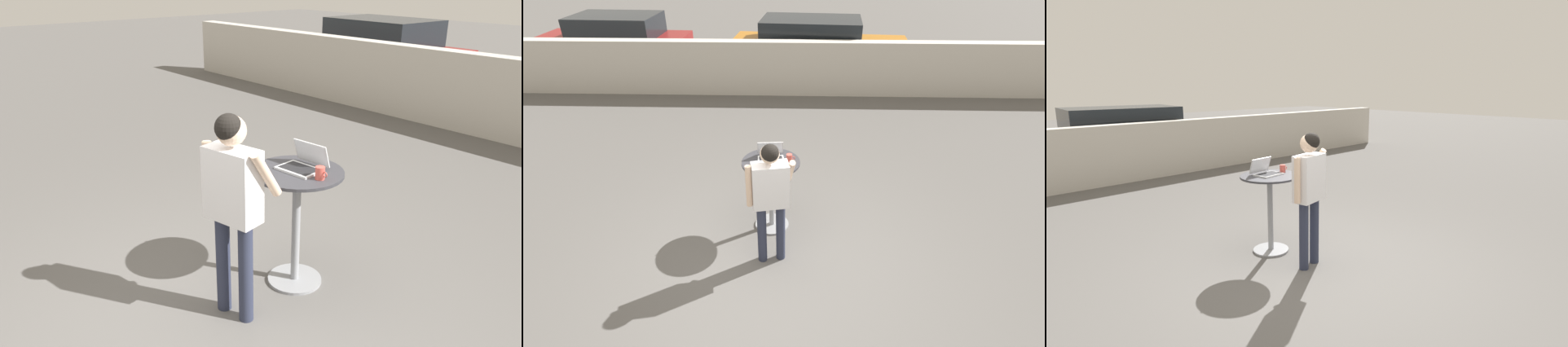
{
  "view_description": "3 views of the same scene",
  "coord_description": "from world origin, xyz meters",
  "views": [
    {
      "loc": [
        2.61,
        -1.74,
        2.47
      ],
      "look_at": [
        -0.01,
        0.45,
        1.11
      ],
      "focal_mm": 35.0,
      "sensor_mm": 36.0,
      "label": 1
    },
    {
      "loc": [
        0.24,
        -3.58,
        3.54
      ],
      "look_at": [
        0.12,
        0.35,
        1.15
      ],
      "focal_mm": 28.0,
      "sensor_mm": 36.0,
      "label": 2
    },
    {
      "loc": [
        -3.26,
        -2.97,
        2.14
      ],
      "look_at": [
        0.18,
        0.44,
        1.07
      ],
      "focal_mm": 28.0,
      "sensor_mm": 36.0,
      "label": 3
    }
  ],
  "objects": [
    {
      "name": "ground_plane",
      "position": [
        0.0,
        0.0,
        0.0
      ],
      "size": [
        50.0,
        50.0,
        0.0
      ],
      "primitive_type": "plane",
      "color": "#5B5956"
    },
    {
      "name": "cafe_table",
      "position": [
        -0.06,
        0.87,
        0.68
      ],
      "size": [
        0.74,
        0.74,
        1.01
      ],
      "color": "gray",
      "rests_on": "ground_plane"
    },
    {
      "name": "laptop",
      "position": [
        -0.06,
        0.94,
        1.06
      ],
      "size": [
        0.35,
        0.33,
        0.2
      ],
      "color": "silver",
      "rests_on": "cafe_table"
    },
    {
      "name": "coffee_mug",
      "position": [
        0.18,
        0.88,
        1.06
      ],
      "size": [
        0.11,
        0.07,
        0.1
      ],
      "color": "#C14C42",
      "rests_on": "cafe_table"
    },
    {
      "name": "standing_person",
      "position": [
        -0.02,
        0.2,
        1.01
      ],
      "size": [
        0.55,
        0.42,
        1.6
      ],
      "color": "#282D42",
      "rests_on": "ground_plane"
    },
    {
      "name": "parked_car_further_down",
      "position": [
        -4.93,
        8.07,
        0.77
      ],
      "size": [
        4.25,
        2.07,
        1.5
      ],
      "color": "maroon",
      "rests_on": "ground_plane"
    }
  ]
}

